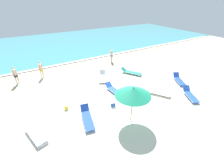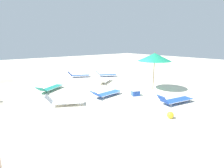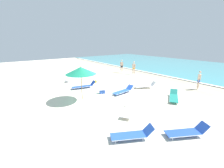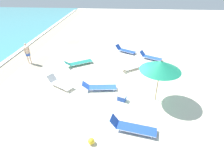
% 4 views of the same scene
% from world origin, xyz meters
% --- Properties ---
extents(ground_plane, '(60.00, 60.00, 0.16)m').
position_xyz_m(ground_plane, '(0.00, 0.01, -0.08)').
color(ground_plane, beige).
extents(ocean_water, '(60.00, 20.16, 0.07)m').
position_xyz_m(ocean_water, '(0.00, 19.98, 0.03)').
color(ocean_water, teal).
rests_on(ocean_water, ground_plane).
extents(beach_umbrella, '(2.27, 2.27, 2.63)m').
position_xyz_m(beach_umbrella, '(-0.86, -2.18, 2.28)').
color(beach_umbrella, '#9E7547').
rests_on(beach_umbrella, ground_plane).
extents(lounger_stack, '(1.10, 1.96, 0.24)m').
position_xyz_m(lounger_stack, '(-6.62, -0.52, 0.12)').
color(lounger_stack, white).
rests_on(lounger_stack, ground_plane).
extents(sun_lounger_under_umbrella, '(1.47, 2.05, 0.59)m').
position_xyz_m(sun_lounger_under_umbrella, '(5.04, -2.53, 0.22)').
color(sun_lounger_under_umbrella, blue).
rests_on(sun_lounger_under_umbrella, ground_plane).
extents(sun_lounger_beside_umbrella, '(1.69, 2.15, 0.50)m').
position_xyz_m(sun_lounger_beside_umbrella, '(3.00, -0.81, 0.21)').
color(sun_lounger_beside_umbrella, white).
rests_on(sun_lounger_beside_umbrella, ground_plane).
extents(sun_lounger_near_water_left, '(1.51, 2.06, 0.59)m').
position_xyz_m(sun_lounger_near_water_left, '(6.47, -0.30, 0.22)').
color(sun_lounger_near_water_left, blue).
rests_on(sun_lounger_near_water_left, ground_plane).
extents(sun_lounger_near_water_right, '(0.82, 2.26, 0.54)m').
position_xyz_m(sun_lounger_near_water_right, '(-0.04, 1.36, 0.21)').
color(sun_lounger_near_water_right, blue).
rests_on(sun_lounger_near_water_right, ground_plane).
extents(sun_lounger_mid_beach_solo, '(1.05, 2.32, 0.62)m').
position_xyz_m(sun_lounger_mid_beach_solo, '(-3.44, -0.71, 0.22)').
color(sun_lounger_mid_beach_solo, blue).
rests_on(sun_lounger_mid_beach_solo, ground_plane).
extents(sun_lounger_mid_beach_pair_a, '(1.73, 2.28, 0.51)m').
position_xyz_m(sun_lounger_mid_beach_pair_a, '(3.47, 3.55, 0.21)').
color(sun_lounger_mid_beach_pair_a, '#1E8475').
rests_on(sun_lounger_mid_beach_pair_a, ground_plane).
extents(sun_lounger_mid_beach_pair_b, '(1.50, 2.01, 0.62)m').
position_xyz_m(sun_lounger_mid_beach_pair_b, '(0.16, 4.06, 0.22)').
color(sun_lounger_mid_beach_pair_b, white).
rests_on(sun_lounger_mid_beach_pair_b, ground_plane).
extents(beachgoer_wading_adult, '(0.37, 0.32, 1.76)m').
position_xyz_m(beachgoer_wading_adult, '(-7.31, 7.44, 1.00)').
color(beachgoer_wading_adult, beige).
rests_on(beachgoer_wading_adult, ground_plane).
extents(beachgoer_shoreline_child, '(0.42, 0.29, 1.76)m').
position_xyz_m(beachgoer_shoreline_child, '(-5.01, 7.64, 1.00)').
color(beachgoer_shoreline_child, beige).
rests_on(beachgoer_shoreline_child, ground_plane).
extents(beachgoer_strolling_adult, '(0.27, 0.45, 1.76)m').
position_xyz_m(beachgoer_strolling_adult, '(3.42, 7.73, 1.00)').
color(beachgoer_strolling_adult, beige).
rests_on(beachgoer_strolling_adult, ground_plane).
extents(beach_ball, '(0.30, 0.30, 0.30)m').
position_xyz_m(beach_ball, '(-4.36, 1.14, 0.15)').
color(beach_ball, yellow).
rests_on(beach_ball, ground_plane).
extents(cooler_box, '(0.52, 0.60, 0.37)m').
position_xyz_m(cooler_box, '(-1.09, -0.16, 0.19)').
color(cooler_box, blue).
rests_on(cooler_box, ground_plane).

